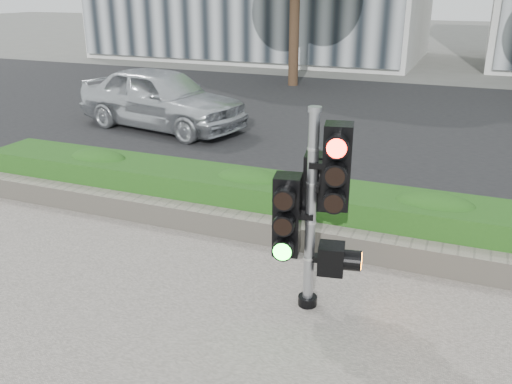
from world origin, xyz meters
TOP-DOWN VIEW (x-y plane):
  - ground at (0.00, 0.00)m, footprint 120.00×120.00m
  - road at (0.00, 10.00)m, footprint 60.00×13.00m
  - curb at (0.00, 3.15)m, footprint 60.00×0.25m
  - stone_wall at (0.00, 1.90)m, footprint 12.00×0.32m
  - hedge at (0.00, 2.55)m, footprint 12.00×1.00m
  - traffic_signal at (0.38, 0.57)m, footprint 0.82×0.66m
  - car_silver at (-5.53, 7.08)m, footprint 4.82×2.68m

SIDE VIEW (x-z plane):
  - ground at x=0.00m, z-range 0.00..0.00m
  - road at x=0.00m, z-range 0.00..0.02m
  - curb at x=0.00m, z-range 0.00..0.12m
  - stone_wall at x=0.00m, z-range 0.03..0.37m
  - hedge at x=0.00m, z-range 0.03..0.71m
  - car_silver at x=-5.53m, z-range 0.02..1.57m
  - traffic_signal at x=0.38m, z-range 0.15..2.43m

